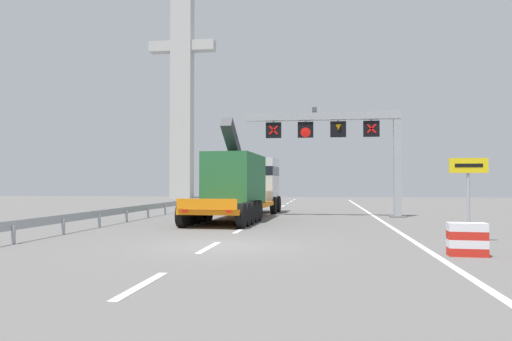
{
  "coord_description": "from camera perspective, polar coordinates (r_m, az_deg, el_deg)",
  "views": [
    {
      "loc": [
        3.17,
        -14.93,
        1.97
      ],
      "look_at": [
        -0.66,
        12.56,
        2.72
      ],
      "focal_mm": 33.84,
      "sensor_mm": 36.0,
      "label": 1
    }
  ],
  "objects": [
    {
      "name": "ground",
      "position": [
        15.39,
        -4.08,
        -8.89
      ],
      "size": [
        112.0,
        112.0,
        0.0
      ],
      "primitive_type": "plane",
      "color": "slate"
    },
    {
      "name": "lane_markings",
      "position": [
        34.03,
        2.08,
        -4.85
      ],
      "size": [
        0.2,
        52.34,
        0.01
      ],
      "color": "silver",
      "rests_on": "ground"
    },
    {
      "name": "heavy_haul_truck_orange",
      "position": [
        28.58,
        -1.34,
        -1.5
      ],
      "size": [
        3.49,
        14.14,
        5.3
      ],
      "color": "orange",
      "rests_on": "ground"
    },
    {
      "name": "edge_line_right",
      "position": [
        27.17,
        14.39,
        -5.64
      ],
      "size": [
        0.2,
        63.0,
        0.01
      ],
      "primitive_type": "cube",
      "color": "silver",
      "rests_on": "ground"
    },
    {
      "name": "exit_sign_yellow",
      "position": [
        17.67,
        23.82,
        -1.04
      ],
      "size": [
        1.25,
        0.15,
        2.82
      ],
      "color": "#9EA0A5",
      "rests_on": "ground"
    },
    {
      "name": "bridge_pylon_distant",
      "position": [
        67.41,
        -8.71,
        11.33
      ],
      "size": [
        9.0,
        2.0,
        33.17
      ],
      "color": "#B7B7B2",
      "rests_on": "ground"
    },
    {
      "name": "guardrail_left",
      "position": [
        28.43,
        -12.75,
        -4.35
      ],
      "size": [
        0.13,
        27.27,
        0.76
      ],
      "color": "#999EA3",
      "rests_on": "ground"
    },
    {
      "name": "overhead_lane_gantry",
      "position": [
        29.16,
        10.23,
        4.32
      ],
      "size": [
        9.38,
        0.9,
        6.52
      ],
      "color": "#9EA0A5",
      "rests_on": "ground"
    },
    {
      "name": "crash_barrier_striped",
      "position": [
        14.4,
        23.69,
        -7.47
      ],
      "size": [
        1.03,
        0.56,
        0.9
      ],
      "color": "red",
      "rests_on": "ground"
    }
  ]
}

